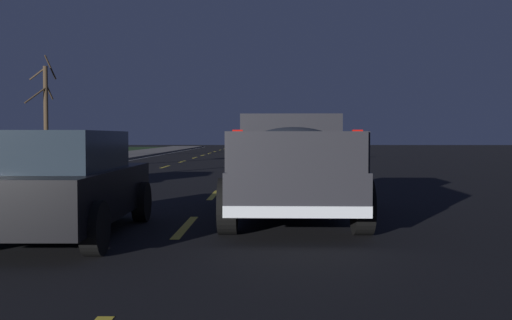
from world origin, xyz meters
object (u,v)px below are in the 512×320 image
Objects in this scene: sedan_black at (59,183)px; sedan_green at (29,160)px; pickup_truck at (291,163)px; bare_tree_far at (46,109)px.

sedan_green is at bearing 24.12° from sedan_black.
bare_tree_far is at bearing 27.97° from pickup_truck.
sedan_green is (6.04, 7.10, -0.20)m from pickup_truck.
bare_tree_far reaches higher than pickup_truck.
sedan_green is at bearing -161.11° from bare_tree_far.
sedan_black is 0.68× the size of bare_tree_far.
pickup_truck is 30.24m from bare_tree_far.
sedan_green is 8.90m from sedan_black.
pickup_truck is at bearing -130.38° from sedan_green.
bare_tree_far is (26.64, 14.15, 2.14)m from pickup_truck.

